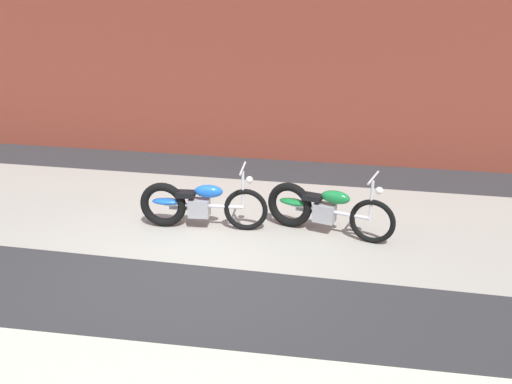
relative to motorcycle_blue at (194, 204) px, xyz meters
The scene contains 5 objects.
ground_plane 1.27m from the motorcycle_blue, 74.09° to the right, with size 80.00×80.00×0.00m, color #2D2D30.
sidewalk_slab 0.78m from the motorcycle_blue, 60.65° to the left, with size 36.00×3.50×0.01m, color #9E998E.
brick_building_wall 4.60m from the motorcycle_blue, 85.31° to the left, with size 36.00×0.50×5.13m, color brown.
motorcycle_blue is the anchor object (origin of this frame).
motorcycle_green 1.94m from the motorcycle_blue, ahead, with size 1.97×0.76×1.03m.
Camera 1 is at (2.02, -5.76, 3.38)m, focal length 35.54 mm.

